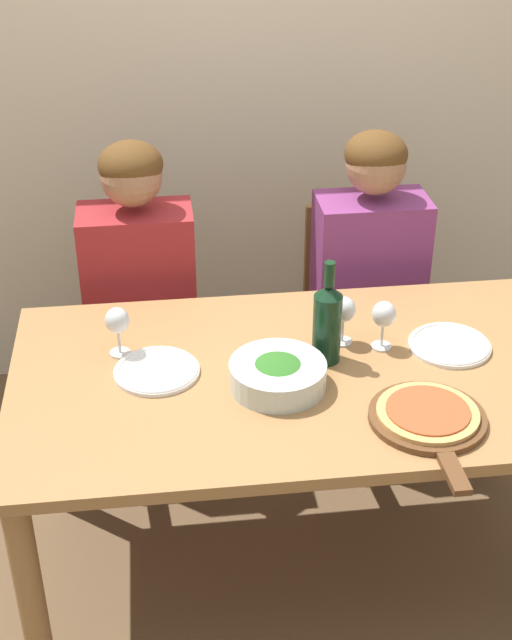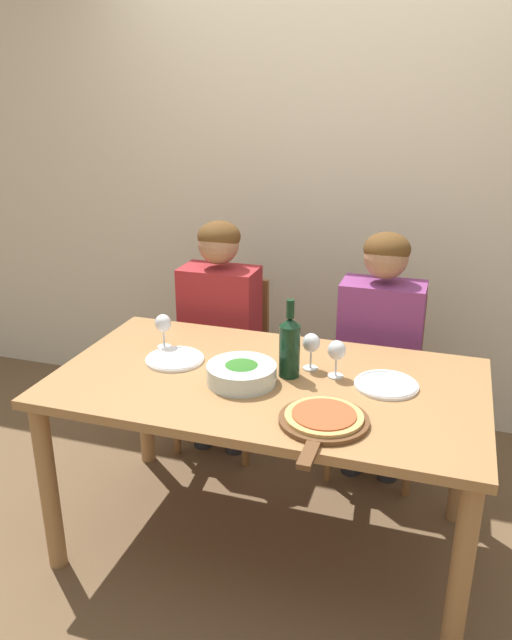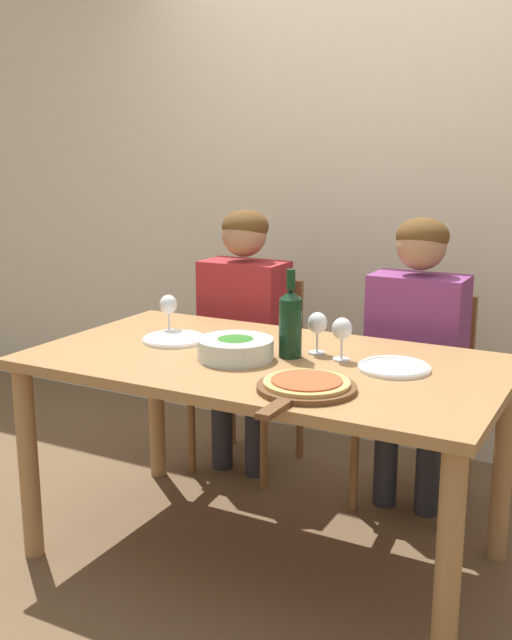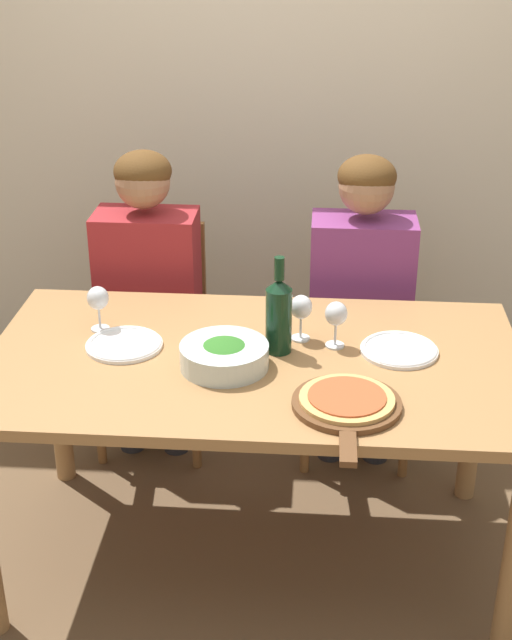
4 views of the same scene
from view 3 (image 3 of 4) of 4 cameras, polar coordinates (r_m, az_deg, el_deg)
ground_plane at (r=2.92m, az=0.66°, el=-17.47°), size 40.00×40.00×0.00m
back_wall at (r=3.71m, az=10.04°, el=10.74°), size 10.00×0.06×2.70m
dining_table at (r=2.65m, az=0.70°, el=-4.99°), size 1.65×0.91×0.76m
chair_left at (r=3.55m, az=-0.15°, el=-3.44°), size 0.42×0.42×0.88m
chair_right at (r=3.27m, az=12.40°, el=-5.23°), size 0.42×0.42×0.88m
person_woman at (r=3.40m, az=-1.02°, el=0.21°), size 0.47×0.51×1.22m
person_man at (r=3.10m, az=12.07°, el=-1.33°), size 0.47×0.51×1.22m
wine_bottle at (r=2.60m, az=2.64°, el=-0.14°), size 0.08×0.08×0.31m
broccoli_bowl at (r=2.59m, az=-1.58°, el=-2.18°), size 0.27×0.27×0.08m
dinner_plate_left at (r=2.86m, az=-6.24°, el=-1.45°), size 0.24×0.24×0.02m
dinner_plate_right at (r=2.52m, az=10.48°, el=-3.56°), size 0.24×0.24×0.02m
pizza_on_board at (r=2.27m, az=3.78°, el=-5.07°), size 0.30×0.44×0.04m
wine_glass_left at (r=2.98m, az=-6.69°, el=1.05°), size 0.07×0.07×0.15m
wine_glass_right at (r=2.58m, az=6.57°, el=-0.83°), size 0.07×0.07×0.15m
wine_glass_centre at (r=2.66m, az=4.70°, el=-0.38°), size 0.07×0.07×0.15m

